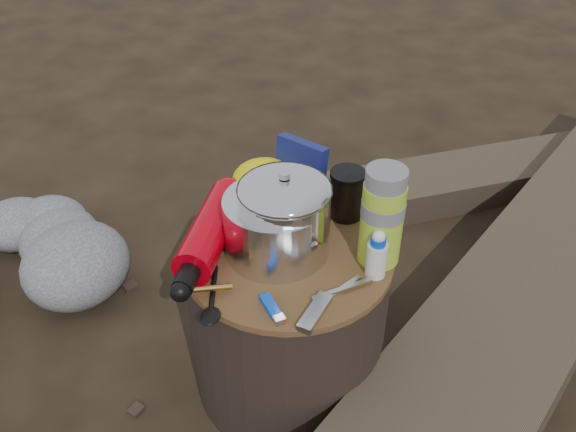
% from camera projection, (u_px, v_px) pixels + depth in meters
% --- Properties ---
extents(ground, '(60.00, 60.00, 0.00)m').
position_uv_depth(ground, '(288.00, 377.00, 1.51)').
color(ground, black).
rests_on(ground, ground).
extents(stump, '(0.42, 0.42, 0.39)m').
position_uv_depth(stump, '(288.00, 320.00, 1.39)').
color(stump, black).
rests_on(stump, ground).
extents(log_main, '(1.15, 1.92, 0.17)m').
position_uv_depth(log_main, '(543.00, 276.00, 1.67)').
color(log_main, '#3B3023').
rests_on(log_main, ground).
extents(log_small, '(1.15, 0.77, 0.10)m').
position_uv_depth(log_small, '(461.00, 181.00, 2.09)').
color(log_small, '#3B3023').
rests_on(log_small, ground).
extents(foil_windscreen, '(0.20, 0.20, 0.12)m').
position_uv_depth(foil_windscreen, '(276.00, 226.00, 1.25)').
color(foil_windscreen, silver).
rests_on(foil_windscreen, stump).
extents(camping_pot, '(0.18, 0.18, 0.18)m').
position_uv_depth(camping_pot, '(285.00, 215.00, 1.23)').
color(camping_pot, silver).
rests_on(camping_pot, stump).
extents(fuel_bottle, '(0.08, 0.33, 0.08)m').
position_uv_depth(fuel_bottle, '(211.00, 230.00, 1.27)').
color(fuel_bottle, '#C10110').
rests_on(fuel_bottle, stump).
extents(thermos, '(0.08, 0.08, 0.20)m').
position_uv_depth(thermos, '(382.00, 217.00, 1.20)').
color(thermos, '#97C12A').
rests_on(thermos, stump).
extents(travel_mug, '(0.07, 0.07, 0.11)m').
position_uv_depth(travel_mug, '(347.00, 194.00, 1.35)').
color(travel_mug, black).
rests_on(travel_mug, stump).
extents(stuff_sack, '(0.15, 0.13, 0.10)m').
position_uv_depth(stuff_sack, '(267.00, 183.00, 1.38)').
color(stuff_sack, yellow).
rests_on(stuff_sack, stump).
extents(food_pouch, '(0.12, 0.07, 0.15)m').
position_uv_depth(food_pouch, '(300.00, 173.00, 1.37)').
color(food_pouch, navy).
rests_on(food_pouch, stump).
extents(lighter, '(0.06, 0.07, 0.01)m').
position_uv_depth(lighter, '(270.00, 306.00, 1.15)').
color(lighter, '#0842C4').
rests_on(lighter, stump).
extents(multitool, '(0.05, 0.10, 0.01)m').
position_uv_depth(multitool, '(315.00, 312.00, 1.14)').
color(multitool, '#B6B6BB').
rests_on(multitool, stump).
extents(pot_grabber, '(0.11, 0.11, 0.01)m').
position_uv_depth(pot_grabber, '(337.00, 291.00, 1.18)').
color(pot_grabber, '#B6B6BB').
rests_on(pot_grabber, stump).
extents(spork, '(0.06, 0.15, 0.01)m').
position_uv_depth(spork, '(213.00, 289.00, 1.19)').
color(spork, black).
rests_on(spork, stump).
extents(squeeze_bottle, '(0.04, 0.04, 0.09)m').
position_uv_depth(squeeze_bottle, '(377.00, 256.00, 1.20)').
color(squeeze_bottle, silver).
rests_on(squeeze_bottle, stump).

